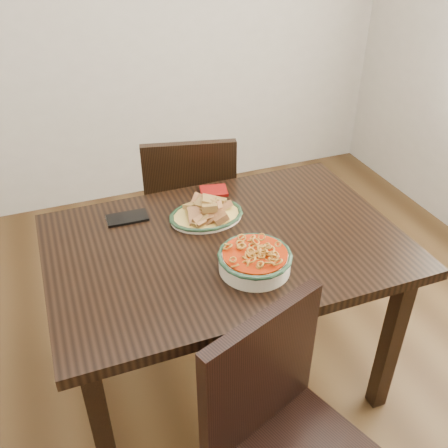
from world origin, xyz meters
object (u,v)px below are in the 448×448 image
object	(u,v)px
chair_far	(190,207)
chair_near	(285,435)
smartphone	(127,218)
dining_table	(226,261)
noodle_bowl	(255,258)
fish_plate	(206,208)

from	to	relation	value
chair_far	chair_near	xyz separation A→B (m)	(-0.12, -1.28, 0.00)
smartphone	chair_far	bearing A→B (deg)	48.83
dining_table	noodle_bowl	xyz separation A→B (m)	(0.03, -0.18, 0.14)
dining_table	chair_far	xyz separation A→B (m)	(0.06, 0.65, -0.16)
fish_plate	dining_table	bearing A→B (deg)	-84.15
dining_table	chair_near	xyz separation A→B (m)	(-0.06, -0.63, -0.16)
chair_near	smartphone	size ratio (longest dim) A/B	5.73
fish_plate	noodle_bowl	bearing A→B (deg)	-82.16
dining_table	noodle_bowl	bearing A→B (deg)	-80.37
dining_table	fish_plate	xyz separation A→B (m)	(-0.02, 0.17, 0.14)
dining_table	fish_plate	world-z (taller)	fish_plate
dining_table	smartphone	size ratio (longest dim) A/B	8.15
smartphone	chair_near	bearing A→B (deg)	-72.82
noodle_bowl	chair_near	bearing A→B (deg)	-101.69
chair_far	smartphone	world-z (taller)	chair_far
chair_far	chair_near	bearing A→B (deg)	97.22
chair_near	fish_plate	xyz separation A→B (m)	(0.04, 0.79, 0.30)
chair_far	noodle_bowl	distance (m)	0.89
chair_near	smartphone	xyz separation A→B (m)	(-0.24, 0.89, 0.26)
chair_far	fish_plate	world-z (taller)	chair_far
fish_plate	noodle_bowl	xyz separation A→B (m)	(0.05, -0.35, -0.00)
chair_far	fish_plate	bearing A→B (deg)	93.60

